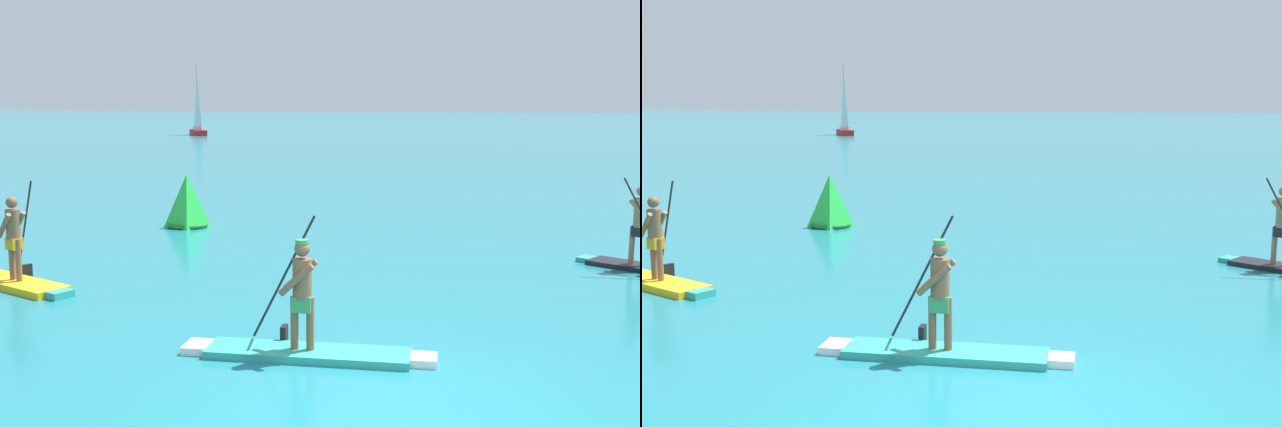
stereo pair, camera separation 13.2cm
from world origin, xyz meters
TOP-DOWN VIEW (x-y plane):
  - ground at (0.00, 0.00)m, footprint 440.00×440.00m
  - paddleboarder_near_left at (-7.81, 3.30)m, footprint 2.84×1.36m
  - paddleboarder_mid_center at (-1.44, 1.29)m, footprint 3.50×1.06m
  - race_marker_buoy at (-7.98, 10.38)m, footprint 1.23×1.23m
  - sailboat_left_horizon at (-33.40, 61.22)m, footprint 3.57×4.44m

SIDE VIEW (x-z plane):
  - ground at x=0.00m, z-range 0.00..0.00m
  - paddleboarder_mid_center at x=-1.44m, z-range -0.66..1.26m
  - paddleboarder_near_left at x=-7.81m, z-range -0.66..1.31m
  - race_marker_buoy at x=-7.98m, z-range -0.07..1.38m
  - sailboat_left_horizon at x=-33.40m, z-range -2.51..4.60m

